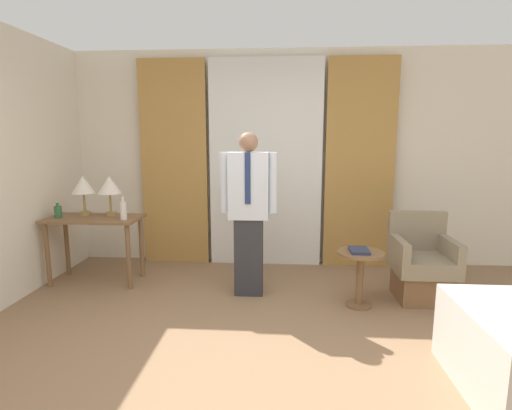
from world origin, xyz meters
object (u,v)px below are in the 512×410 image
bottle_near_edge (58,212)px  book (359,250)px  armchair (421,267)px  desk (95,229)px  bottle_by_lamp (123,210)px  table_lamp_right (109,186)px  side_table (360,269)px  table_lamp_left (83,186)px  person (249,208)px

bottle_near_edge → book: size_ratio=0.72×
armchair → book: size_ratio=3.74×
desk → bottle_near_edge: size_ratio=6.21×
bottle_near_edge → bottle_by_lamp: (0.76, -0.05, 0.04)m
table_lamp_right → side_table: bearing=-12.3°
bottle_near_edge → armchair: (3.89, -0.18, -0.48)m
table_lamp_left → person: size_ratio=0.27×
desk → armchair: (3.51, -0.23, -0.28)m
side_table → book: bearing=-151.3°
table_lamp_left → person: bearing=-10.7°
armchair → book: (-0.68, -0.26, 0.23)m
bottle_by_lamp → book: bearing=-9.1°
person → book: person is taller
table_lamp_left → bottle_by_lamp: size_ratio=1.79×
bottle_near_edge → book: (3.21, -0.44, -0.25)m
bottle_by_lamp → book: 2.50m
armchair → side_table: bearing=-159.3°
table_lamp_left → person: 1.95m
table_lamp_left → table_lamp_right: bearing=0.0°
table_lamp_left → armchair: size_ratio=0.52×
table_lamp_left → bottle_by_lamp: (0.54, -0.21, -0.23)m
table_lamp_right → armchair: bearing=-5.8°
person → side_table: size_ratio=3.05×
bottle_near_edge → bottle_by_lamp: bearing=-3.7°
bottle_near_edge → side_table: (3.23, -0.43, -0.44)m
side_table → book: size_ratio=2.38×
table_lamp_left → side_table: table_lamp_left is taller
bottle_near_edge → person: person is taller
armchair → bottle_near_edge: bearing=177.3°
person → side_table: bearing=-11.8°
desk → bottle_near_edge: (-0.38, -0.05, 0.20)m
table_lamp_right → bottle_near_edge: bearing=-163.4°
desk → table_lamp_right: table_lamp_right is taller
desk → table_lamp_right: (0.15, 0.11, 0.47)m
table_lamp_right → side_table: 2.85m
person → bottle_near_edge: bearing=174.6°
table_lamp_right → bottle_near_edge: size_ratio=2.73×
desk → table_lamp_left: table_lamp_left is taller
side_table → bottle_by_lamp: bearing=171.2°
side_table → desk: bearing=170.4°
desk → bottle_by_lamp: (0.38, -0.10, 0.24)m
table_lamp_left → side_table: 3.15m
table_lamp_left → armchair: table_lamp_left is taller
bottle_near_edge → armchair: size_ratio=0.19×
table_lamp_left → person: (1.91, -0.36, -0.17)m
armchair → book: armchair is taller
person → armchair: size_ratio=1.95×
book → bottle_near_edge: bearing=172.1°
person → side_table: (1.10, -0.23, -0.55)m
person → armchair: person is taller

